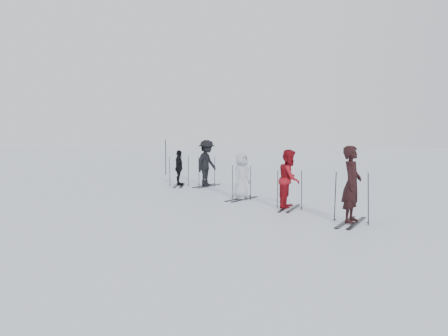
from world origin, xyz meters
The scene contains 12 objects.
ground centered at (0.00, 0.00, 0.00)m, with size 120.00×120.00×0.00m, color silver.
skier_near_dark centered at (3.42, -3.71, 0.94)m, with size 0.69×0.45×1.89m, color black.
skier_red centered at (2.09, -1.65, 0.86)m, with size 0.84×0.65×1.72m, color maroon.
skier_grey centered at (0.64, 0.16, 0.77)m, with size 0.76×0.49×1.55m, color #A8ACB1.
skier_uphill_left centered at (-2.10, 3.95, 0.75)m, with size 0.88×0.37×1.50m, color black.
skier_uphill_far centered at (-0.90, 3.92, 0.97)m, with size 1.25×0.72×1.94m, color black.
skis_near_dark centered at (3.42, -3.71, 0.65)m, with size 0.95×1.79×1.31m, color black, non-canonical shape.
skis_red centered at (2.09, -1.65, 0.59)m, with size 0.85×1.61×1.17m, color black, non-canonical shape.
skis_grey centered at (0.64, 0.16, 0.59)m, with size 0.86×1.62×1.18m, color black, non-canonical shape.
skis_uphill_left centered at (-2.10, 3.95, 0.65)m, with size 0.95×1.79×1.30m, color black, non-canonical shape.
skis_uphill_far centered at (-0.90, 3.92, 0.65)m, with size 0.94×1.78×1.30m, color black, non-canonical shape.
piste_marker centered at (-3.68, 9.19, 0.96)m, with size 0.04×0.04×1.92m, color black.
Camera 1 is at (0.87, -14.53, 2.17)m, focal length 35.00 mm.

